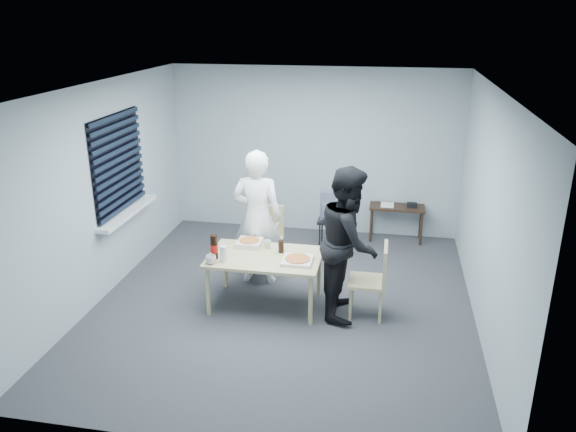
% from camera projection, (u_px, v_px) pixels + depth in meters
% --- Properties ---
extents(room, '(5.00, 5.00, 5.00)m').
position_uv_depth(room, '(121.00, 171.00, 7.15)').
color(room, '#323136').
rests_on(room, ground).
extents(dining_table, '(1.33, 0.84, 0.65)m').
position_uv_depth(dining_table, '(265.00, 260.00, 6.64)').
color(dining_table, tan).
rests_on(dining_table, ground).
extents(chair_far, '(0.42, 0.42, 0.89)m').
position_uv_depth(chair_far, '(267.00, 233.00, 7.65)').
color(chair_far, tan).
rests_on(chair_far, ground).
extents(chair_right, '(0.42, 0.42, 0.89)m').
position_uv_depth(chair_right, '(375.00, 276.00, 6.42)').
color(chair_right, tan).
rests_on(chair_right, ground).
extents(person_white, '(0.65, 0.42, 1.77)m').
position_uv_depth(person_white, '(257.00, 218.00, 7.16)').
color(person_white, white).
rests_on(person_white, ground).
extents(person_black, '(0.47, 0.86, 1.77)m').
position_uv_depth(person_black, '(349.00, 242.00, 6.40)').
color(person_black, black).
rests_on(person_black, ground).
extents(side_table, '(0.83, 0.37, 0.56)m').
position_uv_depth(side_table, '(397.00, 211.00, 8.61)').
color(side_table, '#322014').
rests_on(side_table, ground).
extents(stool, '(0.36, 0.36, 0.50)m').
position_uv_depth(stool, '(330.00, 226.00, 8.24)').
color(stool, black).
rests_on(stool, ground).
extents(backpack, '(0.30, 0.22, 0.43)m').
position_uv_depth(backpack, '(331.00, 206.00, 8.12)').
color(backpack, slate).
rests_on(backpack, stool).
extents(pizza_box_a, '(0.29, 0.29, 0.07)m').
position_uv_depth(pizza_box_a, '(249.00, 243.00, 6.91)').
color(pizza_box_a, silver).
rests_on(pizza_box_a, dining_table).
extents(pizza_box_b, '(0.34, 0.34, 0.05)m').
position_uv_depth(pizza_box_b, '(298.00, 260.00, 6.45)').
color(pizza_box_b, silver).
rests_on(pizza_box_b, dining_table).
extents(mug_a, '(0.17, 0.17, 0.10)m').
position_uv_depth(mug_a, '(211.00, 260.00, 6.40)').
color(mug_a, silver).
rests_on(mug_a, dining_table).
extents(mug_b, '(0.10, 0.10, 0.09)m').
position_uv_depth(mug_b, '(267.00, 244.00, 6.83)').
color(mug_b, silver).
rests_on(mug_b, dining_table).
extents(cola_glass, '(0.08, 0.08, 0.15)m').
position_uv_depth(cola_glass, '(281.00, 247.00, 6.69)').
color(cola_glass, black).
rests_on(cola_glass, dining_table).
extents(soda_bottle, '(0.09, 0.09, 0.29)m').
position_uv_depth(soda_bottle, '(214.00, 247.00, 6.51)').
color(soda_bottle, black).
rests_on(soda_bottle, dining_table).
extents(plastic_cups, '(0.08, 0.08, 0.19)m').
position_uv_depth(plastic_cups, '(223.00, 254.00, 6.44)').
color(plastic_cups, silver).
rests_on(plastic_cups, dining_table).
extents(rubber_band, '(0.06, 0.06, 0.00)m').
position_uv_depth(rubber_band, '(281.00, 267.00, 6.34)').
color(rubber_band, red).
rests_on(rubber_band, dining_table).
extents(papers, '(0.21, 0.28, 0.00)m').
position_uv_depth(papers, '(387.00, 205.00, 8.63)').
color(papers, white).
rests_on(papers, side_table).
extents(black_box, '(0.15, 0.11, 0.06)m').
position_uv_depth(black_box, '(412.00, 205.00, 8.53)').
color(black_box, black).
rests_on(black_box, side_table).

